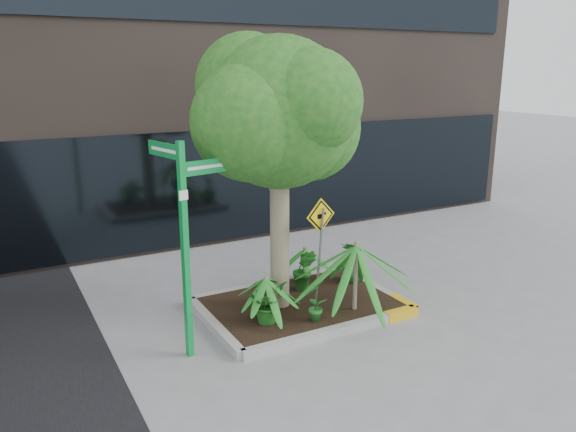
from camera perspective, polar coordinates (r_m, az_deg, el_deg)
ground at (r=9.51m, az=1.13°, el=-10.40°), size 80.00×80.00×0.00m
planter at (r=9.79m, az=1.52°, el=-8.98°), size 3.35×2.36×0.15m
tree at (r=8.90m, az=-0.96°, el=10.41°), size 3.08×2.73×4.61m
palm_front at (r=9.19m, az=6.97°, el=-2.99°), size 1.34×1.34×1.48m
palm_left at (r=8.96m, az=-2.27°, el=-6.40°), size 0.80×0.80×0.89m
palm_back at (r=10.48m, az=1.73°, el=-3.41°), size 0.76×0.76×0.84m
shrub_a at (r=8.93m, az=-2.12°, el=-8.75°), size 0.80×0.80×0.67m
shrub_b at (r=10.63m, az=6.57°, el=-4.60°), size 0.61×0.61×0.77m
shrub_c at (r=8.98m, az=2.83°, el=-8.48°), size 0.52×0.52×0.71m
shrub_d at (r=10.15m, az=1.68°, el=-5.44°), size 0.60×0.60×0.78m
street_sign_post at (r=7.89m, az=-10.36°, el=-1.03°), size 1.04×0.91×3.13m
cattle_sign at (r=9.18m, az=3.29°, el=-1.86°), size 0.58×0.21×1.88m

